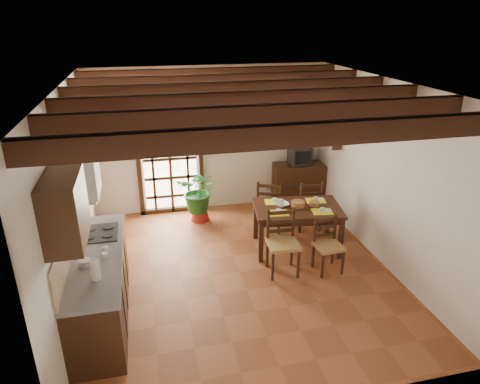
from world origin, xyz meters
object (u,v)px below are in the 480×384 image
object	(u,v)px
kitchen_counter	(100,285)
sideboard	(298,184)
dining_table	(297,212)
pendant_lamp	(300,125)
potted_plant	(199,192)
chair_near_left	(282,254)
chair_far_right	(308,213)
chair_near_right	(328,255)
crt_tv	(300,155)
chair_far_left	(269,214)

from	to	relation	value
kitchen_counter	sideboard	xyz separation A→B (m)	(3.70, 2.83, -0.04)
dining_table	pendant_lamp	size ratio (longest dim) A/B	1.79
potted_plant	chair_near_left	bearing A→B (deg)	-65.04
kitchen_counter	chair_near_left	distance (m)	2.63
chair_near_left	sideboard	size ratio (longest dim) A/B	0.96
chair_far_right	sideboard	world-z (taller)	chair_far_right
dining_table	chair_near_right	distance (m)	0.88
sideboard	chair_near_left	bearing A→B (deg)	-109.50
chair_near_left	chair_far_right	size ratio (longest dim) A/B	1.03
crt_tv	kitchen_counter	bearing A→B (deg)	-143.96
dining_table	chair_far_right	world-z (taller)	chair_far_right
dining_table	pendant_lamp	distance (m)	1.42
kitchen_counter	chair_near_left	bearing A→B (deg)	10.12
pendant_lamp	chair_near_left	bearing A→B (deg)	-121.37
dining_table	chair_far_right	distance (m)	0.87
chair_near_right	chair_near_left	bearing A→B (deg)	167.33
chair_near_left	crt_tv	size ratio (longest dim) A/B	2.38
sideboard	potted_plant	distance (m)	2.10
sideboard	crt_tv	xyz separation A→B (m)	(0.00, -0.01, 0.62)
chair_far_left	pendant_lamp	xyz separation A→B (m)	(0.24, -0.66, 1.77)
chair_far_left	pendant_lamp	size ratio (longest dim) A/B	1.15
kitchen_counter	chair_far_left	distance (m)	3.37
crt_tv	chair_far_right	bearing A→B (deg)	-102.20
dining_table	chair_near_right	world-z (taller)	chair_near_right
chair_far_right	pendant_lamp	world-z (taller)	pendant_lamp
chair_far_left	sideboard	bearing A→B (deg)	-109.22
pendant_lamp	dining_table	bearing A→B (deg)	-90.00
pendant_lamp	kitchen_counter	bearing A→B (deg)	-158.32
chair_near_left	pendant_lamp	size ratio (longest dim) A/B	1.16
chair_near_right	crt_tv	bearing A→B (deg)	76.55
kitchen_counter	chair_far_right	bearing A→B (deg)	26.68
chair_far_left	potted_plant	world-z (taller)	potted_plant
kitchen_counter	potted_plant	distance (m)	3.00
kitchen_counter	pendant_lamp	world-z (taller)	pendant_lamp
kitchen_counter	dining_table	distance (m)	3.24
chair_far_right	pendant_lamp	xyz separation A→B (m)	(-0.46, -0.55, 1.78)
dining_table	sideboard	bearing A→B (deg)	77.90
kitchen_counter	potted_plant	world-z (taller)	potted_plant
kitchen_counter	chair_far_right	xyz separation A→B (m)	(3.50, 1.76, -0.18)
kitchen_counter	potted_plant	size ratio (longest dim) A/B	1.03
dining_table	sideboard	world-z (taller)	sideboard
chair_near_left	pendant_lamp	distance (m)	1.98
kitchen_counter	chair_far_left	world-z (taller)	kitchen_counter
chair_far_left	sideboard	world-z (taller)	chair_far_left
chair_far_right	pendant_lamp	distance (m)	1.92
chair_far_left	chair_far_right	bearing A→B (deg)	-165.09
chair_near_left	sideboard	world-z (taller)	chair_near_left
chair_near_left	potted_plant	bearing A→B (deg)	118.96
chair_far_right	crt_tv	bearing A→B (deg)	-96.85
kitchen_counter	chair_far_left	size ratio (longest dim) A/B	2.32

